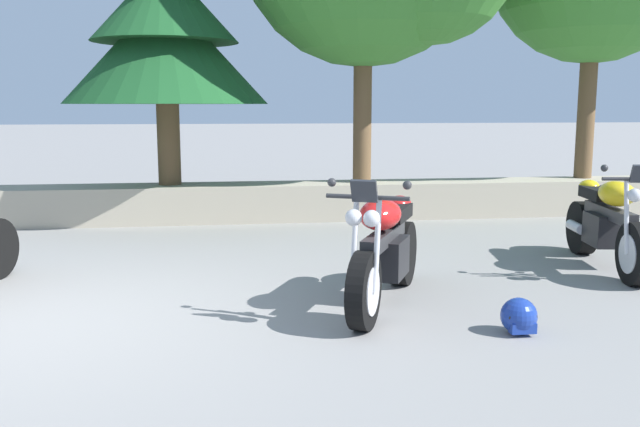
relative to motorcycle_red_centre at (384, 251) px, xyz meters
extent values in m
plane|color=gray|center=(-2.84, -0.12, -0.49)|extent=(120.00, 120.00, 0.00)
cube|color=#A89E89|center=(-2.84, 4.68, -0.21)|extent=(36.00, 0.80, 0.55)
cylinder|color=black|center=(-0.31, -0.62, -0.18)|extent=(0.40, 0.62, 0.62)
cylinder|color=black|center=(0.33, 0.67, -0.18)|extent=(0.44, 0.64, 0.62)
cylinder|color=silver|center=(-0.31, -0.62, -0.18)|extent=(0.31, 0.42, 0.38)
cube|color=black|center=(0.04, 0.07, -0.08)|extent=(0.50, 0.57, 0.34)
cube|color=#2D2D30|center=(-0.01, -0.02, 0.12)|extent=(0.61, 1.05, 0.12)
ellipsoid|color=red|center=(-0.08, -0.16, 0.34)|extent=(0.54, 0.62, 0.26)
cube|color=black|center=(0.14, 0.27, 0.28)|extent=(0.48, 0.62, 0.12)
ellipsoid|color=red|center=(0.27, 0.54, 0.32)|extent=(0.32, 0.35, 0.16)
cylinder|color=#2D2D30|center=(-0.27, -0.55, 0.54)|extent=(0.61, 0.32, 0.04)
sphere|color=silver|center=(-0.27, -0.71, 0.40)|extent=(0.13, 0.13, 0.13)
sphere|color=silver|center=(-0.40, -0.65, 0.40)|extent=(0.13, 0.13, 0.13)
cube|color=#26282D|center=(-0.31, -0.64, 0.60)|extent=(0.22, 0.17, 0.18)
cylinder|color=silver|center=(0.08, 0.52, -0.13)|extent=(0.27, 0.39, 0.11)
cylinder|color=silver|center=(-0.21, -0.63, 0.18)|extent=(0.11, 0.17, 0.73)
cylinder|color=silver|center=(-0.37, -0.55, 0.18)|extent=(0.11, 0.17, 0.73)
sphere|color=#2D2D30|center=(0.02, -0.65, 0.64)|extent=(0.07, 0.07, 0.07)
sphere|color=#2D2D30|center=(-0.52, -0.38, 0.64)|extent=(0.07, 0.07, 0.07)
cylinder|color=black|center=(2.56, 0.31, -0.18)|extent=(0.24, 0.63, 0.62)
cylinder|color=black|center=(2.79, 1.73, -0.18)|extent=(0.28, 0.64, 0.62)
cylinder|color=silver|center=(2.56, 0.31, -0.18)|extent=(0.22, 0.41, 0.38)
cube|color=black|center=(2.68, 1.07, -0.08)|extent=(0.39, 0.53, 0.34)
cube|color=#2D2D30|center=(2.67, 0.97, 0.12)|extent=(0.32, 1.11, 0.12)
ellipsoid|color=yellow|center=(2.64, 0.83, 0.34)|extent=(0.42, 0.57, 0.26)
cube|color=black|center=(2.72, 1.30, 0.28)|extent=(0.35, 0.59, 0.12)
ellipsoid|color=yellow|center=(2.77, 1.60, 0.32)|extent=(0.26, 0.31, 0.16)
cylinder|color=#2D2D30|center=(2.57, 0.39, 0.54)|extent=(0.66, 0.14, 0.04)
sphere|color=silver|center=(2.48, 0.27, 0.40)|extent=(0.13, 0.13, 0.13)
cylinder|color=silver|center=(2.59, 1.52, -0.13)|extent=(0.17, 0.39, 0.11)
cylinder|color=silver|center=(2.47, 0.37, 0.18)|extent=(0.07, 0.17, 0.73)
sphere|color=#2D2D30|center=(2.28, 0.48, 0.64)|extent=(0.07, 0.07, 0.07)
sphere|color=navy|center=(0.85, -0.89, -0.35)|extent=(0.28, 0.28, 0.28)
ellipsoid|color=black|center=(0.85, -0.97, -0.34)|extent=(0.23, 0.06, 0.12)
cube|color=navy|center=(0.85, -0.97, -0.42)|extent=(0.20, 0.08, 0.08)
cylinder|color=brown|center=(-2.18, 4.81, 0.86)|extent=(0.34, 0.34, 1.60)
cone|color=#194C23|center=(-2.18, 4.81, 2.07)|extent=(2.98, 2.98, 1.62)
cone|color=#194C23|center=(-2.18, 4.81, 2.74)|extent=(2.15, 2.15, 1.17)
cylinder|color=brown|center=(0.75, 4.70, 1.17)|extent=(0.28, 0.28, 2.22)
cylinder|color=brown|center=(4.48, 4.85, 1.19)|extent=(0.28, 0.28, 2.25)
camera|label=1|loc=(-1.35, -5.67, 1.24)|focal=38.44mm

